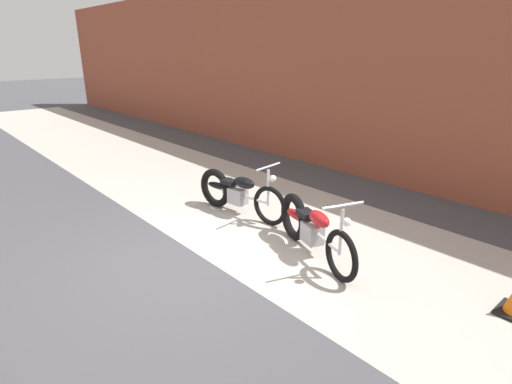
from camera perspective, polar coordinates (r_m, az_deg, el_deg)
The scene contains 5 objects.
ground_plane at distance 5.89m, azimuth -7.55°, elevation -9.11°, with size 80.00×80.00×0.00m, color #47474C.
sidewalk_slab at distance 6.90m, azimuth 4.57°, elevation -4.52°, with size 36.00×3.50×0.01m, color #B2ADA3.
brick_building_wall at distance 9.13m, azimuth 20.81°, elevation 15.15°, with size 36.00×0.50×4.61m, color brown.
motorcycle_black at distance 7.22m, azimuth -3.03°, elevation 0.01°, with size 2.00×0.58×1.03m.
motorcycle_red at distance 5.86m, azimuth 7.57°, elevation -4.91°, with size 1.93×0.88×1.03m.
Camera 1 is at (4.34, -2.82, 2.80)m, focal length 28.47 mm.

